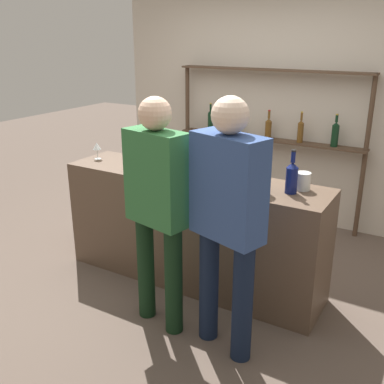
% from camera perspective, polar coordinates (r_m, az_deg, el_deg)
% --- Properties ---
extents(ground_plane, '(16.00, 16.00, 0.00)m').
position_cam_1_polar(ground_plane, '(4.14, 0.00, -10.92)').
color(ground_plane, brown).
extents(bar_counter, '(2.31, 0.55, 0.98)m').
position_cam_1_polar(bar_counter, '(3.91, 0.00, -4.73)').
color(bar_counter, brown).
rests_on(bar_counter, ground_plane).
extents(back_wall, '(3.91, 0.12, 2.80)m').
position_cam_1_polar(back_wall, '(5.31, 10.59, 11.67)').
color(back_wall, beige).
rests_on(back_wall, ground_plane).
extents(back_shelf, '(2.19, 0.18, 1.73)m').
position_cam_1_polar(back_shelf, '(5.18, 9.78, 8.77)').
color(back_shelf, '#4C3828').
rests_on(back_shelf, ground_plane).
extents(counter_bottle_0, '(0.09, 0.09, 0.33)m').
position_cam_1_polar(counter_bottle_0, '(3.37, 12.56, 1.92)').
color(counter_bottle_0, '#0F1956').
rests_on(counter_bottle_0, bar_counter).
extents(counter_bottle_1, '(0.08, 0.08, 0.33)m').
position_cam_1_polar(counter_bottle_1, '(3.85, -6.22, 4.43)').
color(counter_bottle_1, black).
rests_on(counter_bottle_1, bar_counter).
extents(counter_bottle_2, '(0.07, 0.07, 0.35)m').
position_cam_1_polar(counter_bottle_2, '(3.48, 0.97, 3.18)').
color(counter_bottle_2, silver).
rests_on(counter_bottle_2, bar_counter).
extents(wine_glass, '(0.08, 0.08, 0.16)m').
position_cam_1_polar(wine_glass, '(4.30, -11.98, 5.67)').
color(wine_glass, silver).
rests_on(wine_glass, bar_counter).
extents(ice_bucket, '(0.19, 0.19, 0.20)m').
position_cam_1_polar(ice_bucket, '(3.36, 7.99, 1.65)').
color(ice_bucket, black).
rests_on(ice_bucket, bar_counter).
extents(cork_jar, '(0.11, 0.11, 0.13)m').
position_cam_1_polar(cork_jar, '(3.48, 13.93, 1.33)').
color(cork_jar, silver).
rests_on(cork_jar, bar_counter).
extents(customer_right, '(0.53, 0.35, 1.76)m').
position_cam_1_polar(customer_right, '(2.86, 4.52, -2.53)').
color(customer_right, '#121C33').
rests_on(customer_right, ground_plane).
extents(customer_center, '(0.50, 0.29, 1.72)m').
position_cam_1_polar(customer_center, '(3.13, -4.43, -0.93)').
color(customer_center, black).
rests_on(customer_center, ground_plane).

